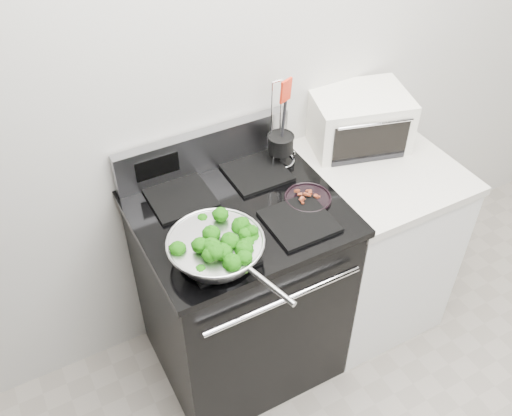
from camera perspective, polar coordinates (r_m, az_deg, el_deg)
back_wall at (r=2.33m, az=0.89°, el=14.50°), size 4.00×0.02×2.70m
gas_range at (r=2.53m, az=-1.60°, el=-8.01°), size 0.79×0.69×1.13m
counter at (r=2.82m, az=10.98°, el=-3.22°), size 0.62×0.68×0.92m
skillet at (r=1.98m, az=-4.00°, el=-3.96°), size 0.34×0.54×0.07m
broccoli_pile at (r=1.97m, az=-4.07°, el=-3.52°), size 0.27×0.27×0.09m
bacon_plate at (r=2.24m, az=5.23°, el=1.20°), size 0.19×0.19×0.04m
utensil_holder at (r=2.40m, az=2.46°, el=6.03°), size 0.13×0.13×0.39m
toaster_oven at (r=2.58m, az=10.18°, el=8.73°), size 0.48×0.41×0.24m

